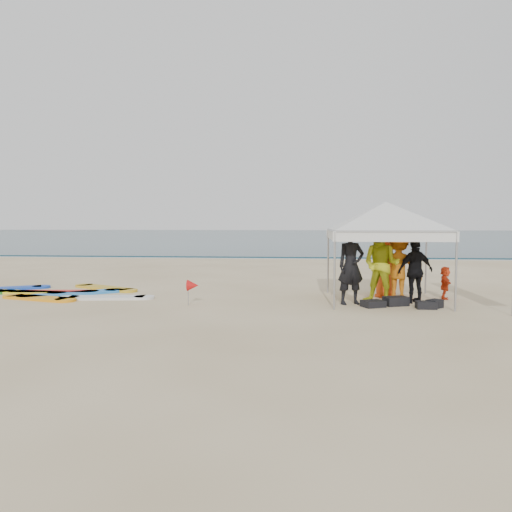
{
  "coord_description": "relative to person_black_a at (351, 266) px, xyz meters",
  "views": [
    {
      "loc": [
        1.8,
        -9.84,
        2.07
      ],
      "look_at": [
        0.69,
        2.6,
        1.2
      ],
      "focal_mm": 35.0,
      "sensor_mm": 36.0,
      "label": 1
    }
  ],
  "objects": [
    {
      "name": "person_seated",
      "position": [
        2.59,
        1.06,
        -0.52
      ],
      "size": [
        0.44,
        0.85,
        0.87
      ],
      "primitive_type": "imported",
      "rotation": [
        0.0,
        0.0,
        1.34
      ],
      "color": "red",
      "rests_on": "ground"
    },
    {
      "name": "person_yellow",
      "position": [
        0.78,
        0.27,
        0.02
      ],
      "size": [
        1.19,
        1.1,
        1.96
      ],
      "primitive_type": "imported",
      "rotation": [
        0.0,
        0.0,
        -0.47
      ],
      "color": "gold",
      "rests_on": "ground"
    },
    {
      "name": "person_black_a",
      "position": [
        0.0,
        0.0,
        0.0
      ],
      "size": [
        0.82,
        0.69,
        1.92
      ],
      "primitive_type": "imported",
      "rotation": [
        0.0,
        0.0,
        0.38
      ],
      "color": "black",
      "rests_on": "ground"
    },
    {
      "name": "canopy_tent",
      "position": [
        0.92,
        0.57,
        1.6
      ],
      "size": [
        3.9,
        3.9,
        2.94
      ],
      "color": "#A5A5A8",
      "rests_on": "ground"
    },
    {
      "name": "marker_pennant",
      "position": [
        -3.89,
        -0.54,
        -0.47
      ],
      "size": [
        0.28,
        0.28,
        0.64
      ],
      "color": "#A5A5A8",
      "rests_on": "ground"
    },
    {
      "name": "person_black_b",
      "position": [
        1.65,
        0.34,
        -0.14
      ],
      "size": [
        1.04,
        0.7,
        1.64
      ],
      "primitive_type": "imported",
      "rotation": [
        0.0,
        0.0,
        3.48
      ],
      "color": "black",
      "rests_on": "ground"
    },
    {
      "name": "ground",
      "position": [
        -3.05,
        -2.68,
        -0.96
      ],
      "size": [
        120.0,
        120.0,
        0.0
      ],
      "primitive_type": "plane",
      "color": "beige",
      "rests_on": "ground"
    },
    {
      "name": "shoreline_foam",
      "position": [
        -3.05,
        15.52,
        -0.96
      ],
      "size": [
        160.0,
        1.2,
        0.01
      ],
      "primitive_type": "cube",
      "color": "silver",
      "rests_on": "ground"
    },
    {
      "name": "gear_pile",
      "position": [
        1.2,
        -0.3,
        -0.86
      ],
      "size": [
        1.98,
        0.83,
        0.22
      ],
      "color": "black",
      "rests_on": "ground"
    },
    {
      "name": "person_orange_b",
      "position": [
        1.06,
        1.29,
        -0.18
      ],
      "size": [
        0.91,
        0.82,
        1.55
      ],
      "primitive_type": "imported",
      "rotation": [
        0.0,
        0.0,
        3.71
      ],
      "color": "#DD4813",
      "rests_on": "ground"
    },
    {
      "name": "ocean",
      "position": [
        -3.05,
        57.32,
        -0.92
      ],
      "size": [
        160.0,
        84.0,
        0.08
      ],
      "primitive_type": "cube",
      "color": "#0C2633",
      "rests_on": "ground"
    },
    {
      "name": "person_orange_a",
      "position": [
        1.27,
        0.53,
        -0.07
      ],
      "size": [
        1.3,
        0.97,
        1.79
      ],
      "primitive_type": "imported",
      "rotation": [
        0.0,
        0.0,
        2.85
      ],
      "color": "#C36311",
      "rests_on": "ground"
    },
    {
      "name": "surfboard_spread",
      "position": [
        -8.41,
        0.97,
        -0.93
      ],
      "size": [
        5.96,
        3.35,
        0.07
      ],
      "color": "#207823",
      "rests_on": "ground"
    }
  ]
}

